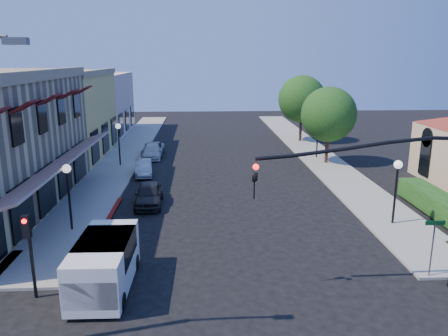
{
  "coord_description": "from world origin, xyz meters",
  "views": [
    {
      "loc": [
        -1.69,
        -13.55,
        8.74
      ],
      "look_at": [
        -0.45,
        10.7,
        2.6
      ],
      "focal_mm": 35.0,
      "sensor_mm": 36.0,
      "label": 1
    }
  ],
  "objects_px": {
    "secondary_signal": "(29,241)",
    "parked_car_b": "(143,168)",
    "white_van": "(104,262)",
    "parked_car_c": "(152,152)",
    "signal_mast_arm": "(407,188)",
    "lamppost_left_far": "(119,134)",
    "street_tree_a": "(329,114)",
    "street_tree_b": "(302,99)",
    "street_name_sign": "(433,239)",
    "parked_car_d": "(153,149)",
    "lamppost_right_near": "(397,176)",
    "lamppost_right_far": "(318,128)",
    "parked_car_a": "(149,194)",
    "lamppost_left_near": "(68,180)"
  },
  "relations": [
    {
      "from": "secondary_signal",
      "to": "lamppost_right_near",
      "type": "distance_m",
      "value": 17.77
    },
    {
      "from": "lamppost_left_near",
      "to": "secondary_signal",
      "type": "bearing_deg",
      "value": -85.66
    },
    {
      "from": "street_tree_a",
      "to": "parked_car_c",
      "type": "bearing_deg",
      "value": 168.69
    },
    {
      "from": "lamppost_right_far",
      "to": "white_van",
      "type": "distance_m",
      "value": 26.17
    },
    {
      "from": "street_tree_b",
      "to": "street_name_sign",
      "type": "bearing_deg",
      "value": -92.5
    },
    {
      "from": "street_tree_b",
      "to": "lamppost_left_far",
      "type": "xyz_separation_m",
      "value": [
        -17.3,
        -10.0,
        -1.81
      ]
    },
    {
      "from": "parked_car_d",
      "to": "parked_car_b",
      "type": "bearing_deg",
      "value": -89.73
    },
    {
      "from": "street_tree_b",
      "to": "parked_car_c",
      "type": "height_order",
      "value": "street_tree_b"
    },
    {
      "from": "white_van",
      "to": "parked_car_c",
      "type": "distance_m",
      "value": 23.07
    },
    {
      "from": "lamppost_left_near",
      "to": "white_van",
      "type": "relative_size",
      "value": 0.78
    },
    {
      "from": "lamppost_right_near",
      "to": "lamppost_right_far",
      "type": "relative_size",
      "value": 1.0
    },
    {
      "from": "street_tree_b",
      "to": "secondary_signal",
      "type": "height_order",
      "value": "street_tree_b"
    },
    {
      "from": "lamppost_left_far",
      "to": "lamppost_right_far",
      "type": "height_order",
      "value": "same"
    },
    {
      "from": "parked_car_c",
      "to": "lamppost_right_near",
      "type": "bearing_deg",
      "value": -52.51
    },
    {
      "from": "lamppost_left_far",
      "to": "white_van",
      "type": "xyz_separation_m",
      "value": [
        3.0,
        -20.05,
        -1.57
      ]
    },
    {
      "from": "signal_mast_arm",
      "to": "parked_car_a",
      "type": "relative_size",
      "value": 2.03
    },
    {
      "from": "lamppost_right_near",
      "to": "street_name_sign",
      "type": "bearing_deg",
      "value": -99.78
    },
    {
      "from": "signal_mast_arm",
      "to": "parked_car_b",
      "type": "height_order",
      "value": "signal_mast_arm"
    },
    {
      "from": "street_name_sign",
      "to": "parked_car_b",
      "type": "bearing_deg",
      "value": 129.2
    },
    {
      "from": "lamppost_right_near",
      "to": "parked_car_c",
      "type": "xyz_separation_m",
      "value": [
        -14.7,
        17.0,
        -2.15
      ]
    },
    {
      "from": "street_tree_b",
      "to": "street_name_sign",
      "type": "relative_size",
      "value": 2.81
    },
    {
      "from": "signal_mast_arm",
      "to": "lamppost_left_far",
      "type": "distance_m",
      "value": 25.07
    },
    {
      "from": "street_name_sign",
      "to": "lamppost_left_near",
      "type": "bearing_deg",
      "value": 160.07
    },
    {
      "from": "parked_car_c",
      "to": "secondary_signal",
      "type": "bearing_deg",
      "value": -97.72
    },
    {
      "from": "street_name_sign",
      "to": "parked_car_c",
      "type": "height_order",
      "value": "street_name_sign"
    },
    {
      "from": "lamppost_left_far",
      "to": "parked_car_d",
      "type": "xyz_separation_m",
      "value": [
        2.3,
        4.0,
        -2.17
      ]
    },
    {
      "from": "street_tree_a",
      "to": "lamppost_right_far",
      "type": "relative_size",
      "value": 1.82
    },
    {
      "from": "street_name_sign",
      "to": "street_tree_a",
      "type": "bearing_deg",
      "value": 86.24
    },
    {
      "from": "street_tree_a",
      "to": "signal_mast_arm",
      "type": "height_order",
      "value": "street_tree_a"
    },
    {
      "from": "street_tree_a",
      "to": "white_van",
      "type": "relative_size",
      "value": 1.42
    },
    {
      "from": "street_name_sign",
      "to": "parked_car_a",
      "type": "bearing_deg",
      "value": 141.84
    },
    {
      "from": "street_tree_b",
      "to": "lamppost_right_far",
      "type": "height_order",
      "value": "street_tree_b"
    },
    {
      "from": "street_name_sign",
      "to": "parked_car_c",
      "type": "distance_m",
      "value": 26.62
    },
    {
      "from": "street_tree_b",
      "to": "parked_car_d",
      "type": "relative_size",
      "value": 1.71
    },
    {
      "from": "parked_car_d",
      "to": "lamppost_right_near",
      "type": "bearing_deg",
      "value": -50.49
    },
    {
      "from": "lamppost_left_near",
      "to": "signal_mast_arm",
      "type": "bearing_deg",
      "value": -24.37
    },
    {
      "from": "lamppost_right_far",
      "to": "lamppost_left_far",
      "type": "bearing_deg",
      "value": -173.29
    },
    {
      "from": "secondary_signal",
      "to": "parked_car_d",
      "type": "distance_m",
      "value": 24.72
    },
    {
      "from": "parked_car_b",
      "to": "parked_car_d",
      "type": "xyz_separation_m",
      "value": [
        0.0,
        7.0,
        -0.01
      ]
    },
    {
      "from": "signal_mast_arm",
      "to": "street_name_sign",
      "type": "height_order",
      "value": "signal_mast_arm"
    },
    {
      "from": "parked_car_b",
      "to": "parked_car_d",
      "type": "bearing_deg",
      "value": 82.03
    },
    {
      "from": "signal_mast_arm",
      "to": "lamppost_left_far",
      "type": "bearing_deg",
      "value": 125.0
    },
    {
      "from": "street_tree_a",
      "to": "secondary_signal",
      "type": "distance_m",
      "value": 26.64
    },
    {
      "from": "street_tree_a",
      "to": "street_tree_b",
      "type": "xyz_separation_m",
      "value": [
        0.0,
        10.0,
        0.35
      ]
    },
    {
      "from": "street_name_sign",
      "to": "parked_car_c",
      "type": "bearing_deg",
      "value": 121.0
    },
    {
      "from": "street_tree_b",
      "to": "lamppost_right_far",
      "type": "bearing_deg",
      "value": -92.15
    },
    {
      "from": "parked_car_a",
      "to": "signal_mast_arm",
      "type": "bearing_deg",
      "value": -46.35
    },
    {
      "from": "lamppost_right_far",
      "to": "street_name_sign",
      "type": "bearing_deg",
      "value": -92.63
    },
    {
      "from": "white_van",
      "to": "lamppost_right_near",
      "type": "bearing_deg",
      "value": 23.36
    },
    {
      "from": "secondary_signal",
      "to": "parked_car_b",
      "type": "relative_size",
      "value": 0.94
    }
  ]
}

